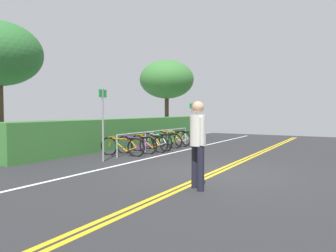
# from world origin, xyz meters

# --- Properties ---
(ground_plane) EXTENTS (28.49, 11.72, 0.05)m
(ground_plane) POSITION_xyz_m (0.00, 0.00, -0.03)
(ground_plane) COLOR #2B2B2D
(centre_line_yellow_inner) EXTENTS (25.64, 0.10, 0.00)m
(centre_line_yellow_inner) POSITION_xyz_m (0.00, -0.08, 0.00)
(centre_line_yellow_inner) COLOR gold
(centre_line_yellow_inner) RESTS_ON ground_plane
(centre_line_yellow_outer) EXTENTS (25.64, 0.10, 0.00)m
(centre_line_yellow_outer) POSITION_xyz_m (0.00, 0.08, 0.00)
(centre_line_yellow_outer) COLOR gold
(centre_line_yellow_outer) RESTS_ON ground_plane
(bike_lane_stripe_white) EXTENTS (25.64, 0.12, 0.00)m
(bike_lane_stripe_white) POSITION_xyz_m (0.00, 2.88, 0.00)
(bike_lane_stripe_white) COLOR white
(bike_lane_stripe_white) RESTS_ON ground_plane
(bike_rack) EXTENTS (5.18, 0.05, 0.79)m
(bike_rack) POSITION_xyz_m (3.46, 3.89, 0.60)
(bike_rack) COLOR #9EA0A5
(bike_rack) RESTS_ON ground_plane
(bicycle_0) EXTENTS (0.46, 1.76, 0.71)m
(bicycle_0) POSITION_xyz_m (1.36, 4.02, 0.33)
(bicycle_0) COLOR black
(bicycle_0) RESTS_ON ground_plane
(bicycle_1) EXTENTS (0.56, 1.60, 0.71)m
(bicycle_1) POSITION_xyz_m (2.06, 3.92, 0.33)
(bicycle_1) COLOR black
(bicycle_1) RESTS_ON ground_plane
(bicycle_2) EXTENTS (0.46, 1.73, 0.69)m
(bicycle_2) POSITION_xyz_m (2.79, 3.84, 0.32)
(bicycle_2) COLOR black
(bicycle_2) RESTS_ON ground_plane
(bicycle_3) EXTENTS (0.59, 1.74, 0.74)m
(bicycle_3) POSITION_xyz_m (3.44, 3.89, 0.34)
(bicycle_3) COLOR black
(bicycle_3) RESTS_ON ground_plane
(bicycle_4) EXTENTS (0.46, 1.68, 0.70)m
(bicycle_4) POSITION_xyz_m (4.22, 4.01, 0.33)
(bicycle_4) COLOR black
(bicycle_4) RESTS_ON ground_plane
(bicycle_5) EXTENTS (0.67, 1.73, 0.77)m
(bicycle_5) POSITION_xyz_m (4.78, 3.98, 0.36)
(bicycle_5) COLOR black
(bicycle_5) RESTS_ON ground_plane
(bicycle_6) EXTENTS (0.46, 1.65, 0.71)m
(bicycle_6) POSITION_xyz_m (5.52, 4.00, 0.33)
(bicycle_6) COLOR black
(bicycle_6) RESTS_ON ground_plane
(pedestrian) EXTENTS (0.36, 0.39, 1.79)m
(pedestrian) POSITION_xyz_m (-1.81, -0.36, 1.04)
(pedestrian) COLOR #1E1E2D
(pedestrian) RESTS_ON ground_plane
(sign_post_near) EXTENTS (0.36, 0.06, 2.31)m
(sign_post_near) POSITION_xyz_m (0.03, 3.75, 1.39)
(sign_post_near) COLOR gray
(sign_post_near) RESTS_ON ground_plane
(sign_post_far) EXTENTS (0.36, 0.08, 2.02)m
(sign_post_far) POSITION_xyz_m (6.86, 3.95, 1.23)
(sign_post_far) COLOR gray
(sign_post_far) RESTS_ON ground_plane
(hedge_backdrop) EXTENTS (14.13, 1.09, 1.25)m
(hedge_backdrop) POSITION_xyz_m (4.96, 5.97, 0.62)
(hedge_backdrop) COLOR #387533
(hedge_backdrop) RESTS_ON ground_plane
(tree_mid) EXTENTS (3.50, 3.50, 4.86)m
(tree_mid) POSITION_xyz_m (10.61, 7.57, 3.61)
(tree_mid) COLOR #473323
(tree_mid) RESTS_ON ground_plane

